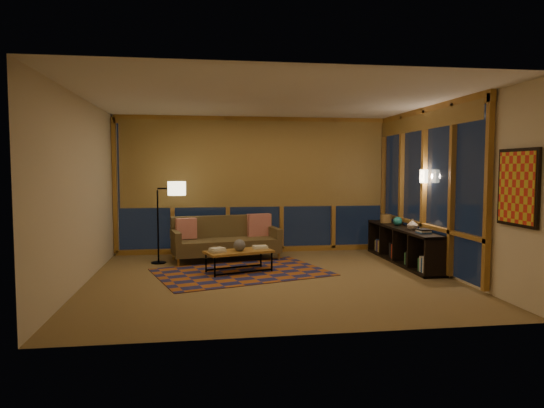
{
  "coord_description": "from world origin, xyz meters",
  "views": [
    {
      "loc": [
        -1.04,
        -7.18,
        1.68
      ],
      "look_at": [
        0.08,
        0.56,
        1.1
      ],
      "focal_mm": 32.0,
      "sensor_mm": 36.0,
      "label": 1
    }
  ],
  "objects": [
    {
      "name": "ceramic_pot",
      "position": [
        -0.46,
        0.52,
        0.45
      ],
      "size": [
        0.23,
        0.23,
        0.19
      ],
      "primitive_type": "sphere",
      "rotation": [
        0.0,
        0.0,
        0.24
      ],
      "color": "black",
      "rests_on": "coffee_table"
    },
    {
      "name": "wall_sconce",
      "position": [
        2.62,
        0.45,
        1.55
      ],
      "size": [
        0.12,
        0.18,
        0.22
      ],
      "primitive_type": null,
      "color": "#FFEEB9",
      "rests_on": "walls"
    },
    {
      "name": "area_rug",
      "position": [
        -0.43,
        0.54,
        0.01
      ],
      "size": [
        3.05,
        2.47,
        0.01
      ],
      "primitive_type": "cube",
      "rotation": [
        0.0,
        0.0,
        0.3
      ],
      "color": "#974D18",
      "rests_on": "floor"
    },
    {
      "name": "shelf_book_stack",
      "position": [
        2.49,
        0.15,
        0.67
      ],
      "size": [
        0.25,
        0.29,
        0.07
      ],
      "primitive_type": null,
      "rotation": [
        0.0,
        0.0,
        0.35
      ],
      "color": "beige",
      "rests_on": "bookshelf"
    },
    {
      "name": "vase",
      "position": [
        2.49,
        0.56,
        0.73
      ],
      "size": [
        0.19,
        0.19,
        0.19
      ],
      "primitive_type": "imported",
      "rotation": [
        0.0,
        0.0,
        -0.04
      ],
      "color": "#9F917C",
      "rests_on": "bookshelf"
    },
    {
      "name": "pillow_left",
      "position": [
        -1.33,
        1.66,
        0.58
      ],
      "size": [
        0.39,
        0.21,
        0.37
      ],
      "primitive_type": null,
      "rotation": [
        0.0,
        0.0,
        0.26
      ],
      "color": "red",
      "rests_on": "sofa"
    },
    {
      "name": "ceiling",
      "position": [
        0.0,
        0.0,
        2.7
      ],
      "size": [
        5.5,
        5.0,
        0.01
      ],
      "primitive_type": "cube",
      "color": "silver",
      "rests_on": "walls"
    },
    {
      "name": "walls",
      "position": [
        0.0,
        0.0,
        1.35
      ],
      "size": [
        5.51,
        5.01,
        2.7
      ],
      "color": "beige",
      "rests_on": "floor"
    },
    {
      "name": "bookshelf",
      "position": [
        2.49,
        0.94,
        0.32
      ],
      "size": [
        0.4,
        2.54,
        0.64
      ],
      "primitive_type": null,
      "color": "black",
      "rests_on": "floor"
    },
    {
      "name": "sofa",
      "position": [
        -0.62,
        1.65,
        0.39
      ],
      "size": [
        2.02,
        1.1,
        0.79
      ],
      "primitive_type": null,
      "rotation": [
        0.0,
        0.0,
        0.18
      ],
      "color": "brown",
      "rests_on": "floor"
    },
    {
      "name": "basket",
      "position": [
        2.47,
        1.71,
        0.72
      ],
      "size": [
        0.22,
        0.22,
        0.16
      ],
      "primitive_type": "cylinder",
      "rotation": [
        0.0,
        0.0,
        0.05
      ],
      "color": "brown",
      "rests_on": "bookshelf"
    },
    {
      "name": "window_wall_back",
      "position": [
        0.0,
        2.43,
        1.35
      ],
      "size": [
        5.3,
        0.16,
        2.6
      ],
      "primitive_type": null,
      "color": "#A4701F",
      "rests_on": "walls"
    },
    {
      "name": "book_stack_a",
      "position": [
        -0.81,
        0.45,
        0.39
      ],
      "size": [
        0.31,
        0.3,
        0.07
      ],
      "primitive_type": null,
      "rotation": [
        0.0,
        0.0,
        0.57
      ],
      "color": "beige",
      "rests_on": "coffee_table"
    },
    {
      "name": "floor",
      "position": [
        0.0,
        0.0,
        0.0
      ],
      "size": [
        5.5,
        5.0,
        0.01
      ],
      "primitive_type": "cube",
      "color": "olive",
      "rests_on": "ground"
    },
    {
      "name": "coffee_table",
      "position": [
        -0.46,
        0.55,
        0.18
      ],
      "size": [
        1.17,
        0.81,
        0.36
      ],
      "primitive_type": null,
      "rotation": [
        0.0,
        0.0,
        0.33
      ],
      "color": "#A4701F",
      "rests_on": "floor"
    },
    {
      "name": "window_wall_right",
      "position": [
        2.68,
        0.6,
        1.35
      ],
      "size": [
        0.16,
        3.7,
        2.6
      ],
      "primitive_type": null,
      "color": "#A4701F",
      "rests_on": "walls"
    },
    {
      "name": "pillow_right",
      "position": [
        0.03,
        1.95,
        0.61
      ],
      "size": [
        0.47,
        0.24,
        0.44
      ],
      "primitive_type": null,
      "rotation": [
        0.0,
        0.0,
        0.23
      ],
      "color": "red",
      "rests_on": "sofa"
    },
    {
      "name": "book_stack_b",
      "position": [
        -0.1,
        0.71,
        0.38
      ],
      "size": [
        0.24,
        0.2,
        0.04
      ],
      "primitive_type": null,
      "rotation": [
        0.0,
        0.0,
        0.13
      ],
      "color": "beige",
      "rests_on": "coffee_table"
    },
    {
      "name": "floor_lamp",
      "position": [
        -1.82,
        1.53,
        0.73
      ],
      "size": [
        0.52,
        0.37,
        1.46
      ],
      "primitive_type": null,
      "rotation": [
        0.0,
        0.0,
        0.11
      ],
      "color": "black",
      "rests_on": "floor"
    },
    {
      "name": "wall_art",
      "position": [
        2.71,
        -1.85,
        1.45
      ],
      "size": [
        0.06,
        0.74,
        0.94
      ],
      "primitive_type": null,
      "color": "red",
      "rests_on": "walls"
    },
    {
      "name": "teal_bowl",
      "position": [
        2.49,
        1.2,
        0.72
      ],
      "size": [
        0.17,
        0.17,
        0.17
      ],
      "primitive_type": "sphere",
      "rotation": [
        0.0,
        0.0,
        -0.03
      ],
      "color": "#1C6F6A",
      "rests_on": "bookshelf"
    }
  ]
}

